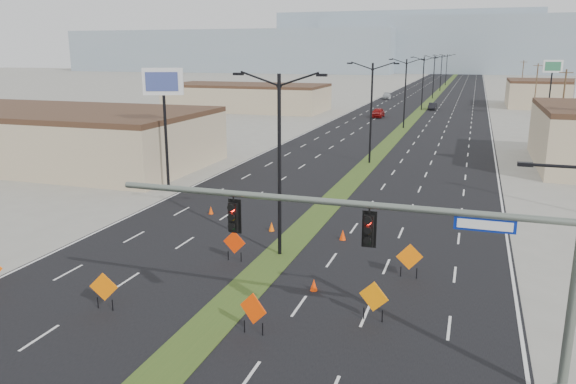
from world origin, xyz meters
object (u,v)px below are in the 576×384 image
(streetlight_1, at_px, (371,110))
(construction_sign_1, at_px, (104,288))
(streetlight_2, at_px, (405,91))
(construction_sign_5, at_px, (374,298))
(streetlight_5, at_px, (441,72))
(car_mid, at_px, (432,106))
(cone_1, at_px, (314,285))
(pole_sign_east_far, at_px, (552,71))
(streetlight_4, at_px, (434,76))
(pole_sign_west, at_px, (163,91))
(cone_3, at_px, (211,210))
(streetlight_0, at_px, (279,160))
(construction_sign_2, at_px, (234,243))
(signal_mast, at_px, (424,248))
(car_left, at_px, (378,113))
(cone_2, at_px, (343,235))
(construction_sign_4, at_px, (409,258))
(car_far, at_px, (387,96))
(streetlight_6, at_px, (446,69))
(streetlight_3, at_px, (423,82))
(cone_0, at_px, (272,227))

(streetlight_1, xyz_separation_m, construction_sign_1, (-5.06, -37.00, -4.39))
(streetlight_2, height_order, construction_sign_5, streetlight_2)
(streetlight_5, distance_m, car_mid, 55.20)
(cone_1, bearing_deg, pole_sign_east_far, 77.18)
(streetlight_4, relative_size, construction_sign_1, 5.72)
(pole_sign_west, bearing_deg, cone_3, -63.64)
(streetlight_0, xyz_separation_m, construction_sign_2, (-2.00, -1.73, -4.39))
(signal_mast, relative_size, car_left, 3.51)
(construction_sign_5, relative_size, cone_2, 2.73)
(signal_mast, height_order, construction_sign_4, signal_mast)
(streetlight_2, distance_m, construction_sign_1, 65.34)
(signal_mast, relative_size, streetlight_1, 1.63)
(car_mid, xyz_separation_m, construction_sign_1, (-7.06, -94.05, 0.37))
(streetlight_5, distance_m, cone_2, 136.58)
(car_far, distance_m, construction_sign_4, 110.44)
(streetlight_6, bearing_deg, streetlight_5, -90.00)
(signal_mast, height_order, streetlight_5, streetlight_5)
(streetlight_6, bearing_deg, car_far, -99.74)
(streetlight_1, xyz_separation_m, streetlight_2, (0.00, 28.00, 0.00))
(streetlight_2, relative_size, streetlight_3, 1.00)
(cone_2, xyz_separation_m, cone_3, (-10.04, 2.54, -0.05))
(streetlight_6, bearing_deg, streetlight_2, -90.00)
(car_mid, height_order, construction_sign_4, construction_sign_4)
(streetlight_6, bearing_deg, pole_sign_east_far, -76.40)
(cone_2, bearing_deg, construction_sign_5, -70.12)
(streetlight_2, xyz_separation_m, construction_sign_4, (7.28, -57.12, -4.35))
(car_mid, height_order, cone_2, car_mid)
(cone_0, bearing_deg, streetlight_1, 85.57)
(construction_sign_2, distance_m, cone_2, 7.18)
(streetlight_6, bearing_deg, streetlight_3, -90.00)
(construction_sign_2, xyz_separation_m, cone_2, (4.81, 5.28, -0.70))
(streetlight_0, distance_m, cone_1, 7.31)
(streetlight_1, height_order, cone_1, streetlight_1)
(streetlight_6, relative_size, cone_0, 16.42)
(streetlight_4, xyz_separation_m, streetlight_5, (0.00, 28.00, 0.00))
(streetlight_6, bearing_deg, construction_sign_4, -87.53)
(car_mid, bearing_deg, pole_sign_east_far, -18.33)
(cone_1, height_order, cone_2, cone_2)
(cone_1, bearing_deg, cone_2, 92.62)
(signal_mast, relative_size, construction_sign_2, 9.35)
(streetlight_3, xyz_separation_m, cone_1, (3.17, -88.16, -5.12))
(signal_mast, xyz_separation_m, cone_3, (-15.79, 16.09, -4.51))
(pole_sign_west, bearing_deg, pole_sign_east_far, 38.80)
(streetlight_1, bearing_deg, streetlight_3, 90.00)
(car_mid, distance_m, construction_sign_5, 91.50)
(pole_sign_east_far, bearing_deg, streetlight_3, 154.76)
(streetlight_1, xyz_separation_m, cone_3, (-7.23, -21.91, -5.14))
(streetlight_6, xyz_separation_m, cone_2, (2.81, -164.45, -5.09))
(signal_mast, relative_size, cone_1, 27.13)
(cone_2, relative_size, pole_sign_east_far, 0.07)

